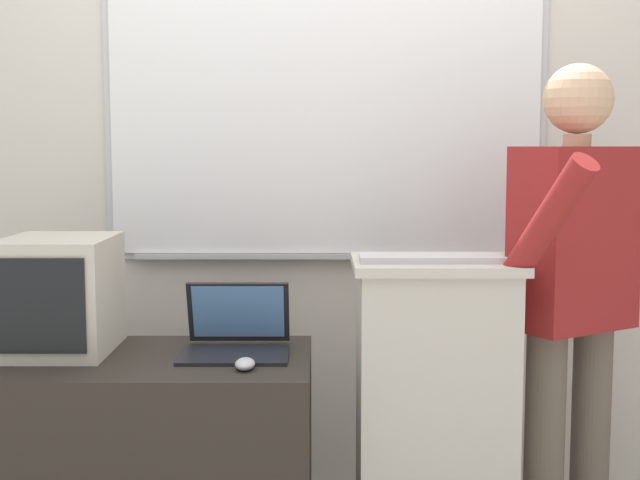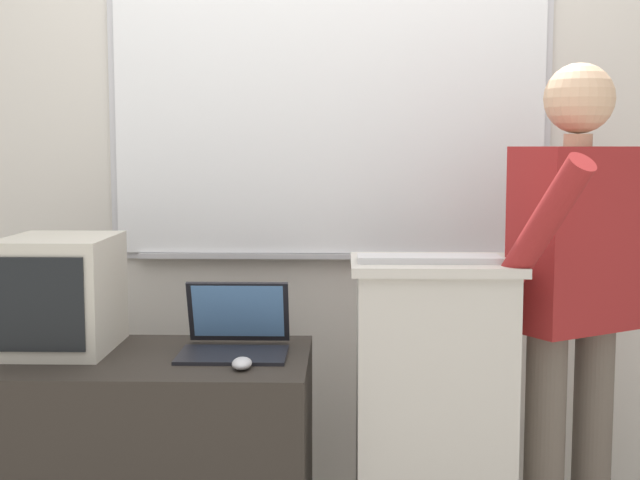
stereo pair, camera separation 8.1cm
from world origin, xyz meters
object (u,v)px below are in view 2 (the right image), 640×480
object	(u,v)px
crt_monitor	(61,293)
computer_mouse_by_laptop	(242,363)
person_presenter	(574,281)
wireless_keyboard	(428,259)
lectern_podium	(432,418)
side_desk	(152,464)
laptop	(236,331)

from	to	relation	value
crt_monitor	computer_mouse_by_laptop	bearing A→B (deg)	-21.38
person_presenter	wireless_keyboard	distance (m)	0.51
lectern_podium	crt_monitor	world-z (taller)	crt_monitor
lectern_podium	wireless_keyboard	bearing A→B (deg)	-115.35
side_desk	wireless_keyboard	bearing A→B (deg)	-2.37
person_presenter	computer_mouse_by_laptop	world-z (taller)	person_presenter
side_desk	crt_monitor	xyz separation A→B (m)	(-0.31, 0.08, 0.55)
wireless_keyboard	computer_mouse_by_laptop	xyz separation A→B (m)	(-0.57, -0.12, -0.30)
computer_mouse_by_laptop	person_presenter	bearing A→B (deg)	13.59
person_presenter	wireless_keyboard	bearing A→B (deg)	163.35
side_desk	wireless_keyboard	size ratio (longest dim) A/B	2.31
lectern_podium	crt_monitor	bearing A→B (deg)	176.78
laptop	wireless_keyboard	world-z (taller)	wireless_keyboard
person_presenter	crt_monitor	xyz separation A→B (m)	(-1.67, -0.01, -0.05)
wireless_keyboard	computer_mouse_by_laptop	size ratio (longest dim) A/B	4.39
lectern_podium	side_desk	size ratio (longest dim) A/B	1.01
side_desk	computer_mouse_by_laptop	size ratio (longest dim) A/B	10.15
side_desk	wireless_keyboard	world-z (taller)	wireless_keyboard
lectern_podium	person_presenter	bearing A→B (deg)	9.74
person_presenter	crt_monitor	distance (m)	1.67
side_desk	laptop	bearing A→B (deg)	16.40
computer_mouse_by_laptop	crt_monitor	size ratio (longest dim) A/B	0.24
lectern_podium	computer_mouse_by_laptop	world-z (taller)	lectern_podium
lectern_podium	laptop	bearing A→B (deg)	174.30
laptop	crt_monitor	distance (m)	0.59
person_presenter	wireless_keyboard	size ratio (longest dim) A/B	3.75
side_desk	computer_mouse_by_laptop	xyz separation A→B (m)	(0.31, -0.16, 0.38)
wireless_keyboard	lectern_podium	bearing A→B (deg)	64.65
lectern_podium	computer_mouse_by_laptop	bearing A→B (deg)	-163.51
lectern_podium	wireless_keyboard	size ratio (longest dim) A/B	2.34
laptop	crt_monitor	world-z (taller)	crt_monitor
person_presenter	laptop	distance (m)	1.11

